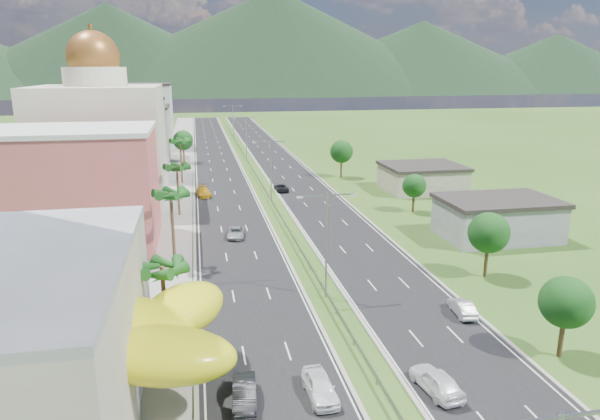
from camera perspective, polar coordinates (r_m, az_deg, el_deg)
ground at (r=47.19m, az=5.71°, el=-14.12°), size 500.00×500.00×0.00m
road_left at (r=131.50m, az=-8.77°, el=4.75°), size 11.00×260.00×0.04m
road_right at (r=132.89m, az=-2.28°, el=5.02°), size 11.00×260.00×0.04m
sidewalk_left at (r=131.49m, az=-12.92°, el=4.56°), size 7.00×260.00×0.12m
median_guardrail at (r=114.26m, az=-4.62°, el=3.66°), size 0.10×216.06×0.76m
streetlight_median_b at (r=53.40m, az=2.84°, el=-2.64°), size 6.04×0.25×11.00m
streetlight_median_c at (r=91.68m, az=-3.13°, el=4.79°), size 6.04×0.25×11.00m
streetlight_median_d at (r=135.93m, az=-5.79°, el=8.05°), size 6.04×0.25×11.00m
streetlight_median_e at (r=180.55m, az=-7.16°, el=9.69°), size 6.04×0.25×11.00m
lime_canopy at (r=40.39m, az=-21.27°, el=-12.41°), size 18.00×15.00×7.40m
pink_shophouse at (r=74.71m, az=-22.89°, el=1.88°), size 20.00×15.00×15.00m
domed_building at (r=96.39m, az=-20.46°, el=7.14°), size 20.00×20.00×28.70m
midrise_grey at (r=121.23m, az=-18.03°, el=7.16°), size 16.00×15.00×16.00m
midrise_beige at (r=143.11m, az=-16.98°, el=7.72°), size 16.00×15.00×13.00m
midrise_white at (r=165.65m, az=-16.29°, el=9.54°), size 16.00×15.00×18.00m
shed_near at (r=78.66m, az=20.28°, el=-1.02°), size 15.00×10.00×5.00m
shed_far at (r=105.50m, az=12.89°, el=3.26°), size 14.00×12.00×4.40m
palm_tree_b at (r=44.43m, az=-14.48°, el=-6.39°), size 3.60×3.60×8.10m
palm_tree_c at (r=63.15m, az=-13.62°, el=1.36°), size 3.60×3.60×9.60m
palm_tree_d at (r=85.85m, az=-13.00°, el=4.27°), size 3.60×3.60×8.60m
palm_tree_e at (r=110.42m, az=-12.66°, el=7.00°), size 3.60×3.60×9.40m
leafy_tree_lfar at (r=135.55m, az=-12.37°, el=7.26°), size 4.90×4.90×8.05m
leafy_tree_ra at (r=48.08m, az=26.52°, el=-8.82°), size 4.20×4.20×6.90m
leafy_tree_rb at (r=62.73m, az=19.49°, el=-2.32°), size 4.55×4.55×7.47m
leafy_tree_rc at (r=88.45m, az=12.09°, el=2.53°), size 3.85×3.85×6.33m
leafy_tree_rd at (r=114.84m, az=4.45°, el=6.23°), size 4.90×4.90×8.05m
mountain_ridge at (r=495.25m, az=-2.66°, el=12.26°), size 860.00×140.00×90.00m
car_white_near_left at (r=40.16m, az=2.15°, el=-18.28°), size 2.14×4.89×1.64m
car_dark_left at (r=39.74m, az=-5.95°, el=-18.85°), size 2.01×4.78×1.53m
car_silver_mid_left at (r=74.80m, az=-6.83°, el=-2.40°), size 2.88×5.05×1.33m
car_yellow_far_left at (r=99.56m, az=-10.25°, el=1.91°), size 3.04×5.72×1.58m
car_white_near_right at (r=41.84m, az=14.35°, el=-17.24°), size 2.78×5.27×1.71m
car_silver_right at (r=54.02m, az=16.91°, el=-9.92°), size 1.92×4.40×1.41m
car_dark_far_right at (r=102.31m, az=-2.03°, el=2.41°), size 2.40×4.86×1.33m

